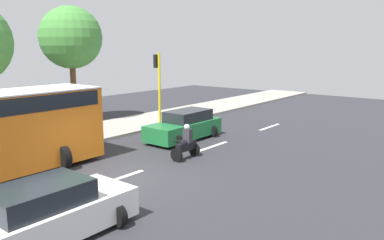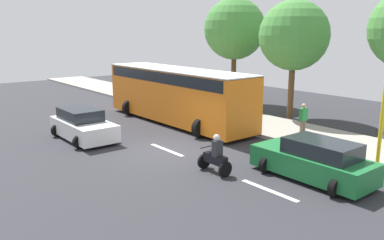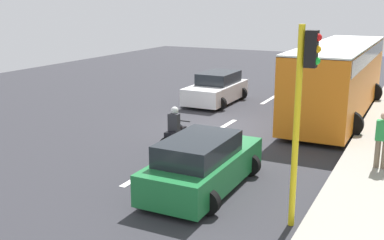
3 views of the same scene
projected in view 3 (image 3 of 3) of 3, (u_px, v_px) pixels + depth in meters
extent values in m
cube|color=#2D2D33|center=(224.00, 128.00, 19.13)|extent=(40.00, 60.00, 0.10)
cube|color=white|center=(145.00, 173.00, 13.92)|extent=(0.20, 2.40, 0.01)
cube|color=white|center=(224.00, 126.00, 19.11)|extent=(0.20, 2.40, 0.01)
cube|color=white|center=(269.00, 100.00, 24.31)|extent=(0.20, 2.40, 0.01)
cube|color=white|center=(298.00, 82.00, 29.51)|extent=(0.20, 2.40, 0.01)
cube|color=white|center=(216.00, 92.00, 23.42)|extent=(1.85, 4.20, 0.80)
cube|color=#1E2328|center=(219.00, 78.00, 23.55)|extent=(1.56, 2.35, 0.56)
cylinder|color=black|center=(220.00, 103.00, 21.93)|extent=(0.64, 0.22, 0.64)
cylinder|color=black|center=(189.00, 100.00, 22.64)|extent=(0.64, 0.22, 0.64)
cylinder|color=black|center=(241.00, 93.00, 24.32)|extent=(0.64, 0.22, 0.64)
cylinder|color=black|center=(212.00, 91.00, 25.04)|extent=(0.64, 0.22, 0.64)
cube|color=#1E7238|center=(204.00, 169.00, 12.69)|extent=(1.78, 4.43, 0.80)
cube|color=#1E2328|center=(198.00, 148.00, 12.22)|extent=(1.49, 2.48, 0.56)
cylinder|color=black|center=(201.00, 157.00, 14.36)|extent=(0.64, 0.22, 0.64)
cylinder|color=black|center=(250.00, 165.00, 13.68)|extent=(0.64, 0.22, 0.64)
cylinder|color=black|center=(151.00, 191.00, 11.82)|extent=(0.64, 0.22, 0.64)
cylinder|color=black|center=(207.00, 202.00, 11.15)|extent=(0.64, 0.22, 0.64)
cube|color=orange|center=(338.00, 78.00, 20.74)|extent=(2.50, 11.00, 2.90)
cube|color=black|center=(340.00, 53.00, 20.47)|extent=(2.52, 10.56, 0.60)
cube|color=white|center=(341.00, 45.00, 20.38)|extent=(2.50, 11.00, 0.08)
cylinder|color=black|center=(327.00, 89.00, 24.55)|extent=(1.00, 0.30, 1.00)
cylinder|color=black|center=(372.00, 93.00, 23.59)|extent=(1.00, 0.30, 1.00)
cylinder|color=black|center=(292.00, 118.00, 18.45)|extent=(1.00, 0.30, 1.00)
cylinder|color=black|center=(350.00, 124.00, 17.49)|extent=(1.00, 0.30, 1.00)
cylinder|color=black|center=(184.00, 137.00, 16.61)|extent=(0.60, 0.10, 0.60)
cylinder|color=black|center=(168.00, 146.00, 15.58)|extent=(0.60, 0.10, 0.60)
cube|color=black|center=(175.00, 134.00, 15.99)|extent=(0.28, 1.10, 0.36)
sphere|color=black|center=(178.00, 128.00, 16.12)|extent=(0.32, 0.32, 0.32)
cylinder|color=black|center=(183.00, 121.00, 16.38)|extent=(0.55, 0.04, 0.04)
cube|color=#333338|center=(174.00, 122.00, 15.79)|extent=(0.36, 0.24, 0.60)
sphere|color=silver|center=(175.00, 110.00, 15.74)|extent=(0.26, 0.26, 0.26)
cylinder|color=#72604C|center=(377.00, 154.00, 13.88)|extent=(0.16, 0.16, 0.85)
cylinder|color=#72604C|center=(384.00, 155.00, 13.80)|extent=(0.16, 0.16, 0.85)
cube|color=#268C3F|center=(383.00, 131.00, 13.66)|extent=(0.40, 0.24, 0.60)
cylinder|color=yellow|center=(296.00, 130.00, 10.16)|extent=(0.14, 0.14, 4.50)
cube|color=black|center=(311.00, 49.00, 9.63)|extent=(0.24, 0.24, 0.76)
sphere|color=red|center=(318.00, 37.00, 9.52)|extent=(0.16, 0.16, 0.16)
sphere|color=#F2A50C|center=(317.00, 49.00, 9.58)|extent=(0.16, 0.16, 0.16)
sphere|color=green|center=(317.00, 61.00, 9.64)|extent=(0.16, 0.16, 0.16)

